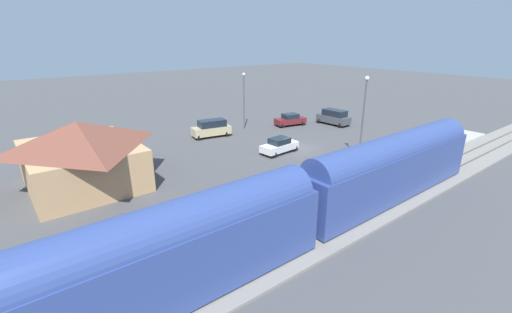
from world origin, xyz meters
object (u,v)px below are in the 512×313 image
(pedestrian_on_platform, at_px, (370,159))
(suv_charcoal, at_px, (334,117))
(light_pole_lot_center, at_px, (244,94))
(pedestrian_waiting_far, at_px, (407,147))
(sedan_white, at_px, (279,145))
(sedan_maroon, at_px, (290,120))
(station_building, at_px, (81,153))
(light_pole_near_platform, at_px, (364,110))
(suv_tan, at_px, (211,128))

(pedestrian_on_platform, xyz_separation_m, suv_charcoal, (14.50, -12.24, -0.13))
(suv_charcoal, bearing_deg, light_pole_lot_center, 61.66)
(pedestrian_waiting_far, relative_size, sedan_white, 0.37)
(sedan_maroon, distance_m, light_pole_lot_center, 7.95)
(suv_charcoal, distance_m, light_pole_lot_center, 13.81)
(station_building, distance_m, pedestrian_on_platform, 26.02)
(suv_charcoal, distance_m, light_pole_near_platform, 16.50)
(sedan_white, xyz_separation_m, light_pole_lot_center, (11.21, -3.43, 3.98))
(suv_charcoal, relative_size, light_pole_near_platform, 0.57)
(pedestrian_on_platform, relative_size, light_pole_lot_center, 0.22)
(suv_charcoal, xyz_separation_m, light_pole_lot_center, (6.31, 11.71, 3.71))
(suv_tan, distance_m, sedan_white, 10.67)
(sedan_white, distance_m, light_pole_near_platform, 9.69)
(pedestrian_waiting_far, height_order, suv_charcoal, suv_charcoal)
(station_building, bearing_deg, pedestrian_on_platform, -121.68)
(suv_tan, height_order, sedan_white, suv_tan)
(station_building, distance_m, suv_tan, 18.02)
(station_building, relative_size, sedan_maroon, 2.33)
(station_building, xyz_separation_m, pedestrian_waiting_far, (-13.77, -28.52, -1.66))
(suv_tan, bearing_deg, station_building, 110.72)
(sedan_maroon, xyz_separation_m, sedan_white, (-8.45, 9.73, 0.00))
(sedan_white, xyz_separation_m, light_pole_near_platform, (-7.16, -4.71, 4.52))
(station_building, height_order, suv_tan, station_building)
(pedestrian_on_platform, relative_size, suv_charcoal, 0.34)
(sedan_maroon, bearing_deg, station_building, 98.66)
(pedestrian_waiting_far, distance_m, sedan_white, 13.48)
(sedan_maroon, distance_m, sedan_white, 12.89)
(pedestrian_waiting_far, bearing_deg, light_pole_lot_center, 15.70)
(station_building, relative_size, suv_tan, 2.16)
(pedestrian_on_platform, bearing_deg, light_pole_near_platform, -36.51)
(pedestrian_waiting_far, bearing_deg, sedan_maroon, -1.29)
(sedan_maroon, bearing_deg, light_pole_lot_center, 66.31)
(pedestrian_waiting_far, bearing_deg, station_building, 64.22)
(station_building, relative_size, pedestrian_waiting_far, 6.52)
(pedestrian_on_platform, relative_size, pedestrian_waiting_far, 1.00)
(pedestrian_waiting_far, bearing_deg, pedestrian_on_platform, 88.82)
(sedan_maroon, relative_size, sedan_white, 1.03)
(light_pole_near_platform, bearing_deg, pedestrian_on_platform, 143.49)
(suv_charcoal, bearing_deg, sedan_maroon, 56.73)
(pedestrian_on_platform, distance_m, sedan_white, 10.04)
(pedestrian_on_platform, distance_m, sedan_maroon, 19.30)
(pedestrian_on_platform, distance_m, suv_tan, 20.68)
(sedan_maroon, distance_m, light_pole_near_platform, 17.01)
(pedestrian_on_platform, bearing_deg, suv_charcoal, -40.16)
(station_building, bearing_deg, light_pole_near_platform, -115.10)
(sedan_maroon, height_order, suv_charcoal, suv_charcoal)
(sedan_maroon, bearing_deg, light_pole_near_platform, 162.17)
(suv_tan, relative_size, suv_charcoal, 1.03)
(pedestrian_waiting_far, relative_size, light_pole_near_platform, 0.20)
(suv_tan, distance_m, light_pole_near_platform, 19.41)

